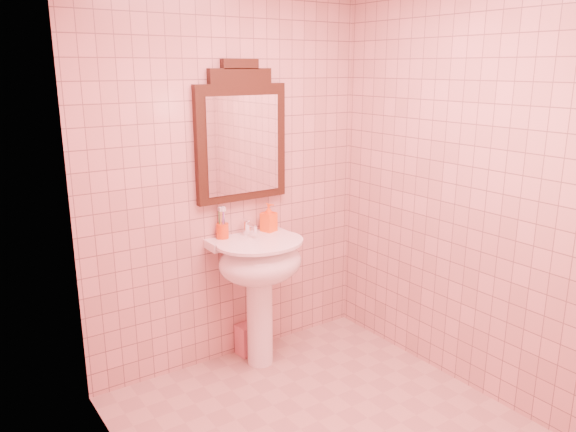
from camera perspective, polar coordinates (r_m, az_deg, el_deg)
back_wall at (r=3.64m, az=-5.94°, el=3.99°), size 2.00×0.02×2.50m
pedestal_sink at (r=3.64m, az=-2.88°, el=-5.56°), size 0.58×0.58×0.86m
faucet at (r=3.67m, az=-4.06°, el=-1.16°), size 0.04×0.16×0.11m
mirror at (r=3.61m, az=-4.76°, el=8.03°), size 0.64×0.06×0.89m
toothbrush_cup at (r=3.63m, az=-6.67°, el=-1.47°), size 0.08×0.08×0.18m
soap_dispenser at (r=3.75m, az=-1.98°, el=-0.15°), size 0.11×0.11×0.19m
towel at (r=4.00m, az=-3.93°, el=-12.28°), size 0.18×0.13×0.21m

